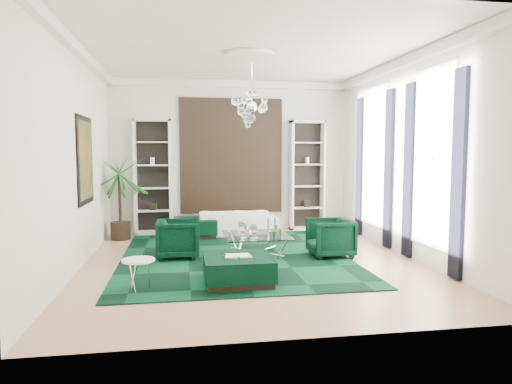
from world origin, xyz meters
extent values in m
cube|color=tan|center=(0.00, 0.00, -0.01)|extent=(6.00, 7.00, 0.02)
cube|color=white|center=(0.00, 0.00, 3.81)|extent=(6.00, 7.00, 0.02)
cube|color=silver|center=(0.00, 3.51, 1.90)|extent=(6.00, 0.02, 3.80)
cube|color=silver|center=(0.00, -3.51, 1.90)|extent=(6.00, 0.02, 3.80)
cube|color=silver|center=(-3.01, 0.00, 1.90)|extent=(0.02, 7.00, 3.80)
cube|color=silver|center=(3.01, 0.00, 1.90)|extent=(0.02, 7.00, 3.80)
cylinder|color=white|center=(0.00, 0.30, 3.77)|extent=(0.90, 0.90, 0.05)
cube|color=black|center=(0.00, 3.46, 1.90)|extent=(2.50, 0.06, 2.80)
cube|color=black|center=(-2.97, 0.60, 1.85)|extent=(0.04, 1.30, 1.60)
cube|color=white|center=(2.99, -0.90, 1.90)|extent=(0.03, 1.10, 2.90)
cube|color=black|center=(2.96, -1.68, 1.65)|extent=(0.07, 0.30, 3.25)
cube|color=black|center=(2.96, -0.12, 1.65)|extent=(0.07, 0.30, 3.25)
cube|color=white|center=(2.99, 1.50, 1.90)|extent=(0.03, 1.10, 2.90)
cube|color=black|center=(2.96, 0.72, 1.65)|extent=(0.07, 0.30, 3.25)
cube|color=black|center=(2.96, 2.28, 1.65)|extent=(0.07, 0.30, 3.25)
cube|color=black|center=(-0.28, 0.43, 0.01)|extent=(4.20, 5.00, 0.02)
imported|color=white|center=(-0.05, 2.77, 0.31)|extent=(2.11, 0.83, 0.62)
imported|color=black|center=(-1.33, 0.54, 0.36)|extent=(0.80, 0.78, 0.73)
imported|color=black|center=(1.54, 0.18, 0.37)|extent=(0.80, 0.78, 0.73)
cube|color=black|center=(-0.96, 2.61, 0.22)|extent=(1.00, 1.00, 0.45)
cube|color=black|center=(-0.42, -1.30, 0.21)|extent=(1.03, 1.03, 0.41)
cube|color=white|center=(-0.42, -1.30, 0.43)|extent=(0.40, 0.27, 0.03)
cylinder|color=white|center=(-1.88, -1.47, 0.23)|extent=(0.47, 0.47, 0.45)
imported|color=#175617|center=(0.46, 0.19, 0.53)|extent=(0.13, 0.10, 0.23)
camera|label=1|loc=(-1.25, -8.09, 2.00)|focal=32.00mm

